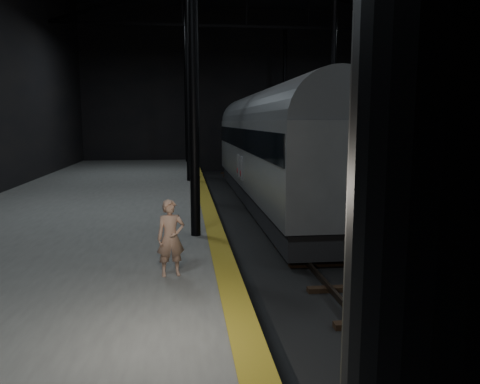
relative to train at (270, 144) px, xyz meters
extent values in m
plane|color=black|center=(0.00, -5.47, -3.02)|extent=(44.00, 44.00, 0.00)
cube|color=#51514E|center=(-7.50, -5.47, -2.52)|extent=(9.00, 43.80, 1.00)
cube|color=olive|center=(-3.25, -5.47, -2.01)|extent=(0.50, 43.80, 0.01)
cube|color=#3F3328|center=(-0.72, -5.47, -2.85)|extent=(0.08, 43.00, 0.14)
cube|color=#3F3328|center=(0.72, -5.47, -2.85)|extent=(0.08, 43.00, 0.14)
cube|color=black|center=(0.00, -5.47, -2.96)|extent=(2.40, 42.00, 0.12)
cylinder|color=black|center=(-3.80, -9.47, 2.98)|extent=(0.26, 0.26, 10.00)
cylinder|color=black|center=(3.80, -9.47, 2.98)|extent=(0.26, 0.26, 10.00)
cylinder|color=black|center=(-3.80, 2.53, 2.98)|extent=(0.26, 0.26, 10.00)
cylinder|color=black|center=(3.80, 2.53, 2.98)|extent=(0.26, 0.26, 10.00)
cylinder|color=black|center=(-3.80, 14.53, 2.98)|extent=(0.26, 0.26, 10.00)
cylinder|color=black|center=(3.80, 14.53, 2.98)|extent=(0.26, 0.26, 10.00)
cube|color=black|center=(0.00, 8.53, 6.98)|extent=(23.60, 0.15, 0.18)
cube|color=#989A9F|center=(0.00, 0.00, -0.44)|extent=(2.94, 20.25, 3.04)
cube|color=black|center=(0.00, 0.00, -2.34)|extent=(2.68, 19.84, 0.86)
cube|color=black|center=(0.00, 0.00, 0.27)|extent=(3.00, 19.94, 0.91)
cylinder|color=slate|center=(0.00, 0.00, 1.08)|extent=(2.88, 20.04, 2.88)
cube|color=black|center=(0.00, -7.09, -2.72)|extent=(1.82, 2.23, 0.35)
cube|color=black|center=(0.00, 7.09, -2.72)|extent=(1.82, 2.23, 0.35)
cube|color=silver|center=(-1.50, -1.01, -1.04)|extent=(0.04, 0.76, 1.06)
cube|color=silver|center=(-1.50, 0.20, -1.04)|extent=(0.04, 0.76, 1.06)
cylinder|color=#A31421|center=(-1.52, -0.83, -1.30)|extent=(0.03, 0.26, 0.26)
cylinder|color=#A31421|center=(-1.52, 0.38, -1.30)|extent=(0.03, 0.26, 0.26)
imported|color=tan|center=(-4.38, -12.79, -1.25)|extent=(0.62, 0.47, 1.54)
camera|label=1|loc=(-4.10, -21.92, 1.03)|focal=35.00mm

